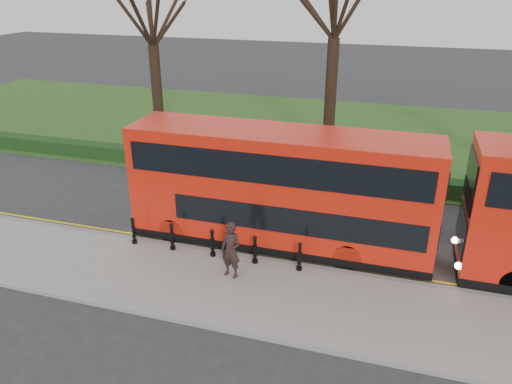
% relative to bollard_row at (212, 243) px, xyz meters
% --- Properties ---
extents(ground, '(120.00, 120.00, 0.00)m').
position_rel_bollard_row_xyz_m(ground, '(0.18, 1.35, -0.65)').
color(ground, '#28282B').
rests_on(ground, ground).
extents(pavement, '(60.00, 4.00, 0.15)m').
position_rel_bollard_row_xyz_m(pavement, '(0.18, -1.65, -0.57)').
color(pavement, gray).
rests_on(pavement, ground).
extents(kerb, '(60.00, 0.25, 0.16)m').
position_rel_bollard_row_xyz_m(kerb, '(0.18, 0.35, -0.57)').
color(kerb, slate).
rests_on(kerb, ground).
extents(grass_verge, '(60.00, 18.00, 0.06)m').
position_rel_bollard_row_xyz_m(grass_verge, '(0.18, 16.35, -0.62)').
color(grass_verge, '#294617').
rests_on(grass_verge, ground).
extents(hedge, '(60.00, 0.90, 0.80)m').
position_rel_bollard_row_xyz_m(hedge, '(0.18, 8.15, -0.25)').
color(hedge, black).
rests_on(hedge, ground).
extents(yellow_line_outer, '(60.00, 0.10, 0.01)m').
position_rel_bollard_row_xyz_m(yellow_line_outer, '(0.18, 0.65, -0.64)').
color(yellow_line_outer, yellow).
rests_on(yellow_line_outer, ground).
extents(yellow_line_inner, '(60.00, 0.10, 0.01)m').
position_rel_bollard_row_xyz_m(yellow_line_inner, '(0.18, 0.85, -0.64)').
color(yellow_line_inner, yellow).
rests_on(yellow_line_inner, ground).
extents(tree_left, '(6.74, 6.74, 10.53)m').
position_rel_bollard_row_xyz_m(tree_left, '(-7.82, 11.35, 7.00)').
color(tree_left, black).
rests_on(tree_left, ground).
extents(bollard_row, '(6.45, 0.15, 1.00)m').
position_rel_bollard_row_xyz_m(bollard_row, '(0.00, 0.00, 0.00)').
color(bollard_row, black).
rests_on(bollard_row, pavement).
extents(bus_lead, '(11.05, 2.54, 4.40)m').
position_rel_bollard_row_xyz_m(bus_lead, '(1.97, 1.83, 1.56)').
color(bus_lead, red).
rests_on(bus_lead, ground).
extents(pedestrian, '(0.80, 0.61, 1.96)m').
position_rel_bollard_row_xyz_m(pedestrian, '(1.06, -1.01, 0.48)').
color(pedestrian, black).
rests_on(pedestrian, pavement).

